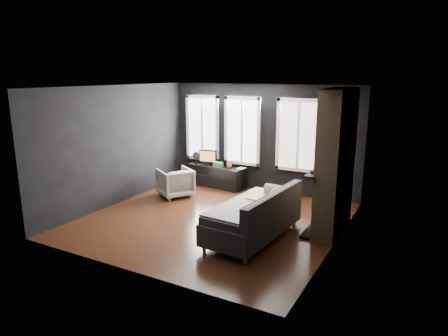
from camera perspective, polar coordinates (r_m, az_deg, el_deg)
The scene contains 18 objects.
floor at distance 8.33m, azimuth -1.61°, elevation -7.39°, with size 5.00×5.00×0.00m, color black.
ceiling at distance 7.79m, azimuth -1.74°, elevation 11.52°, with size 5.00×5.00×0.00m, color white.
wall_back at distance 10.15m, azimuth 5.50°, elevation 4.24°, with size 5.00×0.02×2.70m, color black.
wall_left at distance 9.44m, azimuth -14.90°, elevation 3.16°, with size 0.02×5.00×2.70m, color black.
wall_right at distance 7.05m, azimuth 16.15°, elevation -0.30°, with size 0.02×5.00×2.70m, color black.
windows at distance 10.18m, azimuth 3.18°, elevation 10.15°, with size 4.00×0.16×1.76m, color white, non-canonical shape.
fireplace at distance 7.66m, azimuth 15.70°, elevation 0.80°, with size 0.70×1.62×2.70m, color #93724C, non-canonical shape.
sofa at distance 7.34m, azimuth 4.18°, elevation -6.46°, with size 1.08×2.17×0.93m, color black, non-canonical shape.
stripe_pillow at distance 7.51m, azimuth 7.29°, elevation -4.41°, with size 0.08×0.36×0.36m, color gray.
armchair at distance 9.83m, azimuth -6.98°, elevation -1.86°, with size 0.74×0.70×0.76m, color silver.
media_console at distance 10.66m, azimuth -1.11°, elevation -1.12°, with size 1.63×0.51×0.56m, color black, non-canonical shape.
monitor at distance 10.69m, azimuth -2.33°, elevation 1.70°, with size 0.51×0.11×0.45m, color black, non-canonical shape.
desk_fan at distance 10.93m, azimuth -3.96°, elevation 1.58°, with size 0.23×0.23×0.32m, color #A6A6A6, non-canonical shape.
mug at distance 10.33m, azimuth 0.74°, elevation 0.39°, with size 0.14×0.11×0.14m, color #CB6B1A.
book at distance 10.28m, azimuth 2.05°, elevation 0.62°, with size 0.18×0.02×0.24m, color beige.
storage_box at distance 10.46m, azimuth -0.85°, elevation 0.51°, with size 0.23×0.14×0.12m, color #276D30.
mantel_vase at distance 8.15m, azimuth 14.71°, elevation 1.38°, with size 0.18×0.18×0.18m, color gold.
mantel_clock at distance 7.22m, azimuth 12.71°, elevation -0.57°, with size 0.13×0.13×0.04m, color black.
Camera 1 is at (3.94, -6.71, 2.96)m, focal length 32.00 mm.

